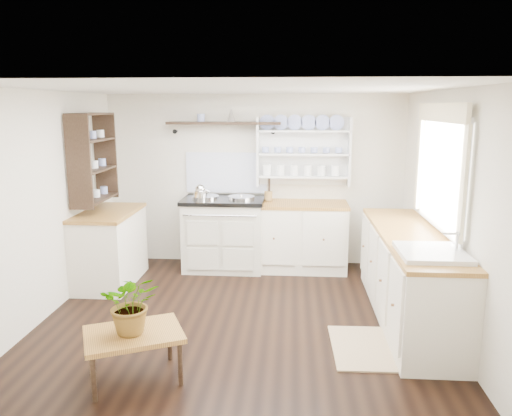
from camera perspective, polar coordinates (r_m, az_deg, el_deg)
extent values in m
cube|color=black|center=(5.29, -1.72, -12.28)|extent=(4.00, 3.80, 0.01)
cube|color=beige|center=(6.81, -0.13, 3.21)|extent=(4.00, 0.02, 2.30)
cube|color=beige|center=(5.14, 20.99, -0.32)|extent=(0.02, 3.80, 2.30)
cube|color=beige|center=(5.52, -22.93, 0.32)|extent=(0.02, 3.80, 2.30)
cube|color=white|center=(4.84, -1.89, 13.46)|extent=(4.00, 3.80, 0.01)
cube|color=white|center=(5.21, 20.38, 3.80)|extent=(0.04, 1.40, 1.00)
cube|color=white|center=(5.20, 20.17, 3.80)|extent=(0.02, 1.50, 1.10)
cube|color=#FFF0CB|center=(5.16, 20.41, 10.20)|extent=(0.04, 1.55, 0.18)
cube|color=beige|center=(6.66, -3.69, -3.12)|extent=(1.03, 0.67, 0.90)
cube|color=black|center=(6.56, -3.74, 0.91)|extent=(1.07, 0.71, 0.05)
cylinder|color=silver|center=(6.59, -5.78, 1.28)|extent=(0.35, 0.35, 0.03)
cylinder|color=silver|center=(6.52, -1.69, 1.23)|extent=(0.35, 0.35, 0.03)
cylinder|color=silver|center=(6.22, -4.20, -0.88)|extent=(0.92, 0.02, 0.02)
cube|color=#EFE5CE|center=(6.64, 4.86, -3.31)|extent=(1.25, 0.60, 0.88)
cube|color=brown|center=(6.54, 4.92, 0.42)|extent=(1.27, 0.63, 0.04)
cube|color=#EFE5CE|center=(5.33, 17.02, -7.54)|extent=(0.60, 2.40, 0.88)
cube|color=brown|center=(5.21, 17.30, -2.95)|extent=(0.62, 2.43, 0.04)
cube|color=white|center=(4.53, 19.35, -6.30)|extent=(0.55, 0.60, 0.28)
cylinder|color=silver|center=(4.53, 21.96, -3.84)|extent=(0.02, 0.02, 0.22)
cube|color=#EFE5CE|center=(6.36, -16.35, -4.41)|extent=(0.60, 1.10, 0.88)
cube|color=brown|center=(6.25, -16.58, -0.53)|extent=(0.62, 1.13, 0.04)
cube|color=white|center=(6.72, 5.42, 6.49)|extent=(1.20, 0.03, 0.90)
cube|color=white|center=(6.63, 5.44, 6.42)|extent=(1.20, 0.22, 0.02)
cylinder|color=navy|center=(6.62, 5.48, 8.75)|extent=(0.20, 0.02, 0.20)
cube|color=black|center=(6.65, -3.71, 9.66)|extent=(1.50, 0.24, 0.04)
cone|color=black|center=(6.84, -9.08, 8.67)|extent=(0.06, 0.20, 0.06)
cone|color=black|center=(6.67, 1.99, 8.73)|extent=(0.06, 0.20, 0.06)
cube|color=black|center=(6.21, -18.15, 5.55)|extent=(0.28, 0.80, 1.05)
cylinder|color=olive|center=(6.61, 1.42, 1.38)|extent=(0.11, 0.11, 0.12)
cube|color=brown|center=(4.15, -13.84, -13.86)|extent=(0.89, 0.79, 0.04)
cylinder|color=black|center=(4.03, -18.06, -18.11)|extent=(0.04, 0.04, 0.36)
cylinder|color=black|center=(4.41, -18.34, -15.41)|extent=(0.04, 0.04, 0.36)
cylinder|color=black|center=(4.09, -8.65, -17.18)|extent=(0.04, 0.04, 0.36)
cylinder|color=black|center=(4.47, -9.84, -14.63)|extent=(0.04, 0.04, 0.36)
imported|color=#3F7233|center=(4.04, -14.02, -10.50)|extent=(0.51, 0.47, 0.48)
cube|color=#997859|center=(4.76, 12.11, -15.32)|extent=(0.57, 0.86, 0.02)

